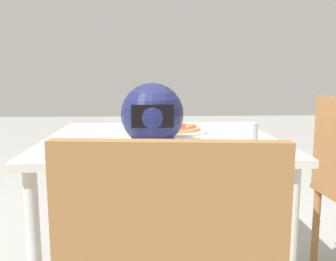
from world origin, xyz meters
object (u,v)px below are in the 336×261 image
(pizza, at_px, (175,128))
(motorcycle_helmet, at_px, (152,116))
(drinking_glass, at_px, (249,137))
(dining_table, at_px, (161,152))

(pizza, height_order, motorcycle_helmet, motorcycle_helmet)
(drinking_glass, bearing_deg, pizza, -62.06)
(pizza, bearing_deg, drinking_glass, 117.94)
(motorcycle_helmet, relative_size, drinking_glass, 2.31)
(dining_table, xyz_separation_m, drinking_glass, (-0.33, 0.35, 0.13))
(pizza, height_order, drinking_glass, drinking_glass)
(dining_table, height_order, drinking_glass, drinking_glass)
(motorcycle_helmet, bearing_deg, drinking_glass, 159.60)
(motorcycle_helmet, xyz_separation_m, drinking_glass, (-0.37, 0.14, -0.07))
(dining_table, height_order, pizza, pizza)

